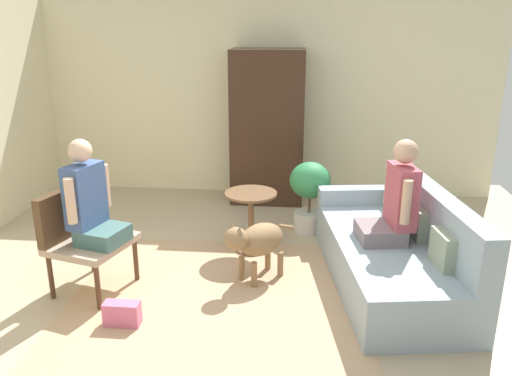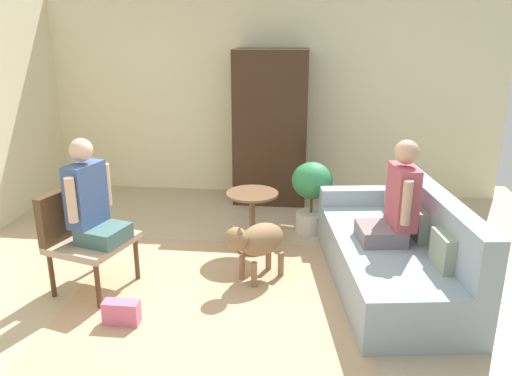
{
  "view_description": "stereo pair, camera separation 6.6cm",
  "coord_description": "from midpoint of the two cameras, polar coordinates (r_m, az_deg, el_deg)",
  "views": [
    {
      "loc": [
        0.6,
        -3.89,
        2.27
      ],
      "look_at": [
        0.23,
        0.14,
        0.95
      ],
      "focal_mm": 35.85,
      "sensor_mm": 36.0,
      "label": 1
    },
    {
      "loc": [
        0.67,
        -3.88,
        2.27
      ],
      "look_at": [
        0.23,
        0.14,
        0.95
      ],
      "focal_mm": 35.85,
      "sensor_mm": 36.0,
      "label": 2
    }
  ],
  "objects": [
    {
      "name": "couch",
      "position": [
        4.78,
        15.7,
        -6.94
      ],
      "size": [
        1.23,
        2.2,
        0.88
      ],
      "color": "#8EA0AD",
      "rests_on": "ground"
    },
    {
      "name": "person_on_armchair",
      "position": [
        4.53,
        -17.57,
        -1.34
      ],
      "size": [
        0.5,
        0.5,
        0.89
      ],
      "color": "#406663"
    },
    {
      "name": "ground_plane",
      "position": [
        4.54,
        -2.7,
        -11.89
      ],
      "size": [
        6.98,
        6.98,
        0.0
      ],
      "primitive_type": "plane",
      "color": "tan"
    },
    {
      "name": "round_end_table",
      "position": [
        5.19,
        -0.06,
        -2.81
      ],
      "size": [
        0.53,
        0.53,
        0.64
      ],
      "color": "brown",
      "rests_on": "ground"
    },
    {
      "name": "handbag",
      "position": [
        4.24,
        -14.33,
        -13.32
      ],
      "size": [
        0.28,
        0.12,
        0.19
      ],
      "primitive_type": "cube",
      "color": "#D8668C",
      "rests_on": "ground"
    },
    {
      "name": "potted_plant",
      "position": [
        5.7,
        6.58,
        -0.27
      ],
      "size": [
        0.45,
        0.45,
        0.81
      ],
      "color": "beige",
      "rests_on": "ground"
    },
    {
      "name": "back_wall",
      "position": [
        6.95,
        0.93,
        10.23
      ],
      "size": [
        6.28,
        0.12,
        2.64
      ],
      "primitive_type": "cube",
      "color": "beige",
      "rests_on": "ground"
    },
    {
      "name": "area_rug",
      "position": [
        4.48,
        -3.8,
        -12.3
      ],
      "size": [
        2.53,
        2.41,
        0.01
      ],
      "primitive_type": "cube",
      "color": "tan",
      "rests_on": "ground"
    },
    {
      "name": "armoire_cabinet",
      "position": [
        6.59,
        1.95,
        6.77
      ],
      "size": [
        0.93,
        0.56,
        1.96
      ],
      "primitive_type": "cube",
      "color": "#382316",
      "rests_on": "ground"
    },
    {
      "name": "person_on_couch",
      "position": [
        4.56,
        15.78,
        -1.51
      ],
      "size": [
        0.5,
        0.54,
        0.91
      ],
      "color": "slate"
    },
    {
      "name": "armchair",
      "position": [
        4.72,
        -18.56,
        -4.47
      ],
      "size": [
        0.74,
        0.78,
        0.9
      ],
      "color": "#4C331E",
      "rests_on": "ground"
    },
    {
      "name": "dog",
      "position": [
        4.63,
        0.55,
        -5.9
      ],
      "size": [
        0.6,
        0.62,
        0.61
      ],
      "color": "olive",
      "rests_on": "ground"
    }
  ]
}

